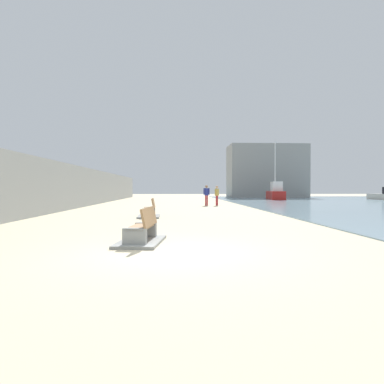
{
  "coord_description": "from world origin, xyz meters",
  "views": [
    {
      "loc": [
        0.16,
        -7.99,
        1.51
      ],
      "look_at": [
        1.38,
        17.5,
        1.21
      ],
      "focal_mm": 32.01,
      "sensor_mm": 36.0,
      "label": 1
    }
  ],
  "objects": [
    {
      "name": "seawall",
      "position": [
        -7.5,
        18.0,
        1.59
      ],
      "size": [
        0.8,
        64.0,
        3.17
      ],
      "primitive_type": "cube",
      "color": "gray",
      "rests_on": "ground"
    },
    {
      "name": "harbor_building",
      "position": [
        14.63,
        46.0,
        4.15
      ],
      "size": [
        12.0,
        6.0,
        8.31
      ],
      "primitive_type": "cube",
      "color": "gray",
      "rests_on": "ground"
    },
    {
      "name": "person_walking",
      "position": [
        2.8,
        21.19,
        1.03
      ],
      "size": [
        0.53,
        0.24,
        1.76
      ],
      "color": "#B22D33",
      "rests_on": "ground"
    },
    {
      "name": "bench_far",
      "position": [
        -1.2,
        9.8,
        0.23
      ],
      "size": [
        1.15,
        2.13,
        0.98
      ],
      "color": "gray",
      "rests_on": "ground"
    },
    {
      "name": "boat_distant",
      "position": [
        13.12,
        35.74,
        0.9
      ],
      "size": [
        2.34,
        5.66,
        7.77
      ],
      "color": "red",
      "rests_on": "water_bay"
    },
    {
      "name": "ground_plane",
      "position": [
        0.0,
        18.0,
        0.0
      ],
      "size": [
        120.0,
        120.0,
        0.0
      ],
      "primitive_type": "plane",
      "color": "beige"
    },
    {
      "name": "bench_near",
      "position": [
        -0.76,
        1.39,
        0.23
      ],
      "size": [
        1.34,
        2.22,
        0.98
      ],
      "color": "gray",
      "rests_on": "ground"
    },
    {
      "name": "person_standing",
      "position": [
        3.72,
        21.34,
        1.0
      ],
      "size": [
        0.41,
        0.39,
        1.71
      ],
      "color": "#B22D33",
      "rests_on": "ground"
    }
  ]
}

